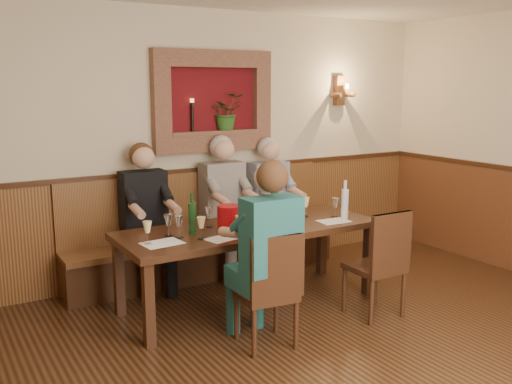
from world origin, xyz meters
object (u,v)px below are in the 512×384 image
person_bench_mid (227,219)px  person_bench_left (148,231)px  person_chair_front (265,269)px  wine_bottle_green_a (274,206)px  person_bench_right (273,214)px  spittoon_bucket (229,219)px  water_bottle (345,203)px  dining_table (249,234)px  chair_near_left (267,313)px  chair_near_right (375,284)px  wine_bottle_green_b (192,217)px  bench (205,246)px

person_bench_mid → person_bench_left: bearing=179.9°
person_chair_front → wine_bottle_green_a: person_chair_front is taller
person_bench_right → spittoon_bucket: bearing=-138.1°
person_chair_front → water_bottle: bearing=24.4°
dining_table → chair_near_left: 0.96m
person_bench_mid → water_bottle: bearing=-54.7°
chair_near_right → wine_bottle_green_a: (-0.59, 0.74, 0.64)m
chair_near_right → person_chair_front: (-1.15, 0.01, 0.34)m
chair_near_left → person_bench_right: 2.01m
dining_table → person_bench_right: 1.15m
dining_table → chair_near_right: size_ratio=2.49×
chair_near_right → spittoon_bucket: bearing=149.0°
person_bench_left → person_bench_mid: person_bench_mid is taller
dining_table → wine_bottle_green_b: wine_bottle_green_b is taller
dining_table → spittoon_bucket: bearing=-158.7°
dining_table → water_bottle: (0.94, -0.20, 0.23)m
dining_table → person_bench_right: size_ratio=1.65×
person_bench_left → person_bench_mid: size_ratio=0.98×
person_chair_front → wine_bottle_green_b: bearing=106.4°
bench → spittoon_bucket: 1.21m
wine_bottle_green_b → person_bench_left: bearing=98.2°
dining_table → wine_bottle_green_b: (-0.55, 0.03, 0.22)m
person_bench_left → wine_bottle_green_a: person_bench_left is taller
spittoon_bucket → wine_bottle_green_a: 0.51m
wine_bottle_green_a → chair_near_right: bearing=-51.4°
spittoon_bucket → wine_bottle_green_b: wine_bottle_green_b is taller
person_bench_right → wine_bottle_green_b: bearing=-148.9°
bench → chair_near_left: 1.79m
chair_near_right → water_bottle: water_bottle is taller
person_bench_mid → person_bench_right: bearing=0.1°
bench → water_bottle: size_ratio=8.02×
person_bench_right → dining_table: bearing=-133.2°
bench → person_bench_mid: 0.38m
water_bottle → dining_table: bearing=167.8°
wine_bottle_green_a → dining_table: bearing=168.8°
bench → chair_near_left: (-0.32, -1.76, -0.06)m
person_bench_left → person_bench_mid: bearing=-0.1°
chair_near_left → person_bench_right: size_ratio=0.64×
dining_table → chair_near_left: size_ratio=2.58×
wine_bottle_green_a → person_bench_right: bearing=58.3°
spittoon_bucket → bench: bearing=75.9°
person_bench_right → person_bench_left: bearing=-180.0°
person_bench_right → spittoon_bucket: (-1.05, -0.94, 0.27)m
person_chair_front → wine_bottle_green_a: bearing=52.6°
chair_near_right → bench: bearing=116.7°
dining_table → chair_near_left: chair_near_left is taller
spittoon_bucket → water_bottle: bearing=-4.8°
wine_bottle_green_b → dining_table: bearing=-3.1°
person_chair_front → person_bench_right: bearing=55.6°
wine_bottle_green_a → chair_near_left: bearing=-126.2°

